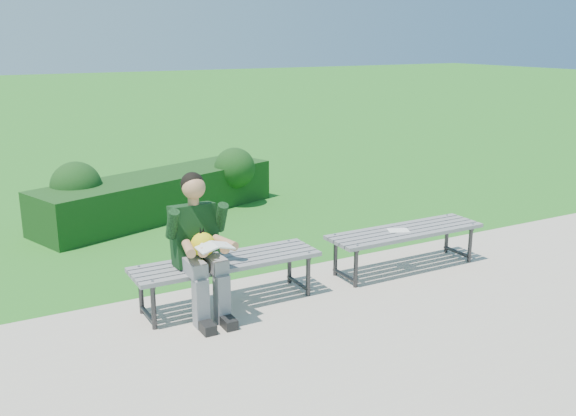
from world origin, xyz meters
TOP-DOWN VIEW (x-y plane):
  - ground at (0.00, 0.00)m, footprint 80.00×80.00m
  - walkway at (0.00, -1.75)m, footprint 30.00×3.50m
  - hedge at (-0.24, 2.85)m, footprint 3.72×2.05m
  - bench_left at (-0.64, -0.55)m, footprint 1.80×0.50m
  - bench_right at (1.45, -0.60)m, footprint 1.80×0.50m
  - seated_boy at (-0.94, -0.64)m, footprint 0.56×0.76m
  - paper_sheet at (1.35, -0.60)m, footprint 0.27×0.24m

SIDE VIEW (x-z plane):
  - ground at x=0.00m, z-range 0.00..0.00m
  - walkway at x=0.00m, z-range 0.00..0.02m
  - hedge at x=-0.24m, z-range -0.10..0.81m
  - bench_left at x=-0.64m, z-range 0.19..0.64m
  - bench_right at x=1.45m, z-range 0.19..0.64m
  - paper_sheet at x=1.35m, z-range 0.47..0.48m
  - seated_boy at x=-0.94m, z-range 0.06..1.37m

